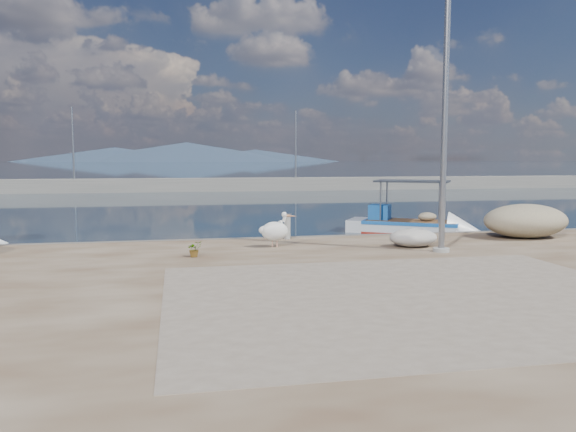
# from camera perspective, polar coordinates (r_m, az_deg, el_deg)

# --- Properties ---
(ground) EXTENTS (1400.00, 1400.00, 0.00)m
(ground) POSITION_cam_1_polar(r_m,az_deg,el_deg) (13.07, 3.30, -7.35)
(ground) COLOR #162635
(ground) RESTS_ON ground
(quay) EXTENTS (44.00, 22.00, 0.50)m
(quay) POSITION_cam_1_polar(r_m,az_deg,el_deg) (7.59, 15.27, -15.43)
(quay) COLOR #4E3521
(quay) RESTS_ON ground
(quay_patch) EXTENTS (9.00, 7.00, 0.01)m
(quay_patch) POSITION_cam_1_polar(r_m,az_deg,el_deg) (10.52, 12.85, -7.92)
(quay_patch) COLOR gray
(quay_patch) RESTS_ON quay
(breakwater) EXTENTS (120.00, 2.20, 7.50)m
(breakwater) POSITION_cam_1_polar(r_m,az_deg,el_deg) (52.46, -7.81, 3.18)
(breakwater) COLOR gray
(breakwater) RESTS_ON ground
(mountains) EXTENTS (370.00, 280.00, 22.00)m
(mountains) POSITION_cam_1_polar(r_m,az_deg,el_deg) (662.38, -10.74, 6.29)
(mountains) COLOR #28384C
(mountains) RESTS_ON ground
(boat_right) EXTENTS (5.26, 4.19, 2.48)m
(boat_right) POSITION_cam_1_polar(r_m,az_deg,el_deg) (23.13, 12.28, -1.22)
(boat_right) COLOR white
(boat_right) RESTS_ON ground
(pelican) EXTENTS (1.04, 0.57, 1.00)m
(pelican) POSITION_cam_1_polar(r_m,az_deg,el_deg) (15.76, -1.30, -1.49)
(pelican) COLOR tan
(pelican) RESTS_ON quay
(lamp_post) EXTENTS (0.44, 0.96, 7.00)m
(lamp_post) POSITION_cam_1_polar(r_m,az_deg,el_deg) (15.44, 15.58, 8.67)
(lamp_post) COLOR gray
(lamp_post) RESTS_ON quay
(bollard_near) EXTENTS (0.26, 0.26, 0.79)m
(bollard_near) POSITION_cam_1_polar(r_m,az_deg,el_deg) (17.36, -0.07, -0.95)
(bollard_near) COLOR gray
(bollard_near) RESTS_ON quay
(potted_plant) EXTENTS (0.45, 0.41, 0.41)m
(potted_plant) POSITION_cam_1_polar(r_m,az_deg,el_deg) (14.42, -9.48, -3.32)
(potted_plant) COLOR #33722D
(potted_plant) RESTS_ON quay
(net_pile_d) EXTENTS (1.37, 1.03, 0.51)m
(net_pile_d) POSITION_cam_1_polar(r_m,az_deg,el_deg) (16.26, 12.61, -2.16)
(net_pile_d) COLOR beige
(net_pile_d) RESTS_ON quay
(net_pile_c) EXTENTS (2.71, 1.93, 1.06)m
(net_pile_c) POSITION_cam_1_polar(r_m,az_deg,el_deg) (19.19, 22.99, -0.45)
(net_pile_c) COLOR tan
(net_pile_c) RESTS_ON quay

